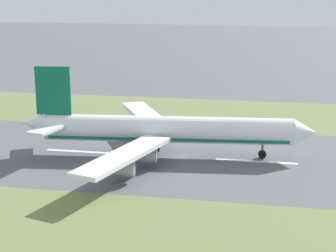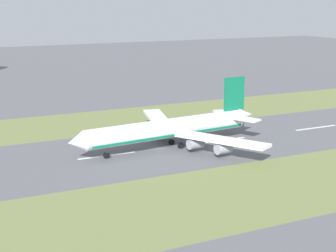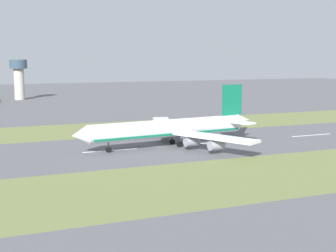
# 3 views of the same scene
# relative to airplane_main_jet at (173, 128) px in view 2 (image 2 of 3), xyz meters

# --- Properties ---
(ground_plane) EXTENTS (800.00, 800.00, 0.00)m
(ground_plane) POSITION_rel_airplane_main_jet_xyz_m (0.38, 4.73, -6.02)
(ground_plane) COLOR #56565B
(grass_median_west) EXTENTS (40.00, 600.00, 0.01)m
(grass_median_west) POSITION_rel_airplane_main_jet_xyz_m (-44.62, 4.73, -6.02)
(grass_median_west) COLOR olive
(grass_median_west) RESTS_ON ground
(grass_median_east) EXTENTS (40.00, 600.00, 0.01)m
(grass_median_east) POSITION_rel_airplane_main_jet_xyz_m (45.38, 4.73, -6.02)
(grass_median_east) COLOR olive
(grass_median_east) RESTS_ON ground
(centreline_dash_near) EXTENTS (1.20, 18.00, 0.01)m
(centreline_dash_near) POSITION_rel_airplane_main_jet_xyz_m (0.38, -58.10, -6.01)
(centreline_dash_near) COLOR silver
(centreline_dash_near) RESTS_ON ground
(centreline_dash_mid) EXTENTS (1.20, 18.00, 0.01)m
(centreline_dash_mid) POSITION_rel_airplane_main_jet_xyz_m (0.38, -18.10, -6.01)
(centreline_dash_mid) COLOR silver
(centreline_dash_mid) RESTS_ON ground
(centreline_dash_far) EXTENTS (1.20, 18.00, 0.01)m
(centreline_dash_far) POSITION_rel_airplane_main_jet_xyz_m (0.38, 21.90, -6.01)
(centreline_dash_far) COLOR silver
(centreline_dash_far) RESTS_ON ground
(airplane_main_jet) EXTENTS (63.81, 67.21, 20.20)m
(airplane_main_jet) POSITION_rel_airplane_main_jet_xyz_m (0.00, 0.00, 0.00)
(airplane_main_jet) COLOR white
(airplane_main_jet) RESTS_ON ground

